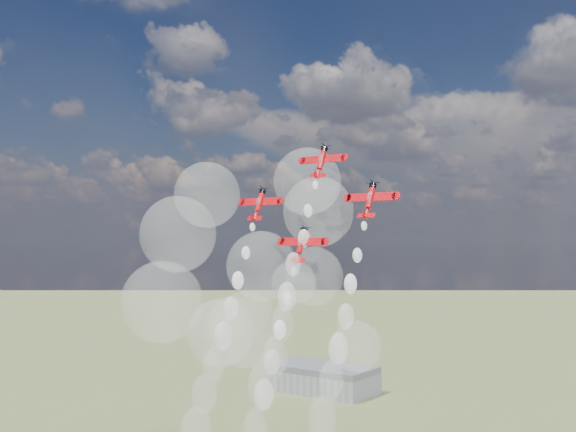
% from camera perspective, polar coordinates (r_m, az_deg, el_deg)
% --- Properties ---
extents(hangar, '(50.00, 28.00, 13.00)m').
position_cam_1_polar(hangar, '(344.00, 3.01, -13.59)').
color(hangar, gray).
rests_on(hangar, ground).
extents(plane_lead, '(10.82, 5.17, 7.29)m').
position_cam_1_polar(plane_lead, '(143.59, 2.84, 4.64)').
color(plane_lead, red).
rests_on(plane_lead, ground).
extents(plane_left, '(10.82, 5.17, 7.29)m').
position_cam_1_polar(plane_left, '(147.61, -2.46, 1.03)').
color(plane_left, red).
rests_on(plane_left, ground).
extents(plane_right, '(10.82, 5.17, 7.29)m').
position_cam_1_polar(plane_right, '(132.52, 6.94, 1.39)').
color(plane_right, red).
rests_on(plane_right, ground).
extents(plane_slot, '(10.82, 5.17, 7.29)m').
position_cam_1_polar(plane_slot, '(136.16, 1.09, -2.42)').
color(plane_slot, red).
rests_on(plane_slot, ground).
extents(smoke_trail_lead, '(5.25, 20.72, 41.69)m').
position_cam_1_polar(smoke_trail_lead, '(130.69, -1.01, -10.65)').
color(smoke_trail_lead, white).
rests_on(smoke_trail_lead, plane_lead).
extents(smoke_trail_left, '(5.10, 20.33, 42.48)m').
position_cam_1_polar(smoke_trail_left, '(138.23, -6.74, -13.91)').
color(smoke_trail_left, white).
rests_on(smoke_trail_left, plane_left).
extents(smoke_trail_right, '(5.10, 20.61, 42.51)m').
position_cam_1_polar(smoke_trail_right, '(121.89, 3.18, -15.62)').
color(smoke_trail_right, white).
rests_on(smoke_trail_right, plane_right).
extents(drifted_smoke_cloud, '(68.81, 37.51, 54.50)m').
position_cam_1_polar(drifted_smoke_cloud, '(170.48, -5.01, -4.10)').
color(drifted_smoke_cloud, white).
rests_on(drifted_smoke_cloud, ground).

